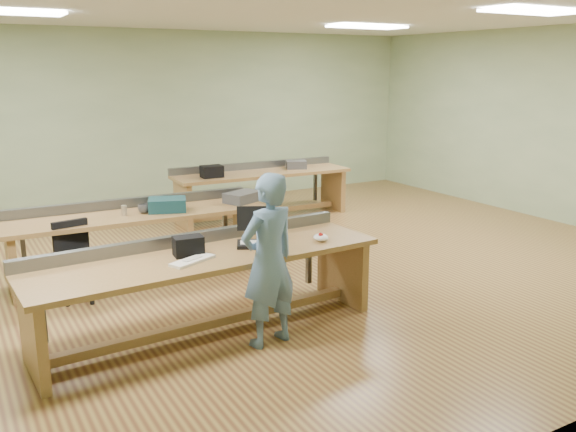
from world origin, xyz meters
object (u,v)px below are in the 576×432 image
object	(u,v)px
parts_bin_teal	(167,205)
mug	(144,209)
workbench_front	(207,273)
workbench_mid	(138,229)
workbench_back	(261,183)
camera_bag	(188,246)
task_chair	(78,271)
laptop_base	(253,244)
parts_bin_grey	(243,197)
person	(269,260)
drinks_can	(124,210)

from	to	relation	value
parts_bin_teal	mug	xyz separation A→B (m)	(-0.27, 0.03, -0.02)
workbench_front	parts_bin_teal	size ratio (longest dim) A/B	7.69
workbench_front	workbench_mid	bearing A→B (deg)	89.53
workbench_mid	mug	xyz separation A→B (m)	(0.06, -0.08, 0.24)
workbench_back	camera_bag	xyz separation A→B (m)	(-2.63, -3.68, 0.28)
workbench_front	mug	bearing A→B (deg)	87.62
task_chair	mug	xyz separation A→B (m)	(0.84, 0.37, 0.50)
camera_bag	workbench_front	bearing A→B (deg)	-2.12
laptop_base	parts_bin_grey	bearing A→B (deg)	93.16
mug	workbench_back	bearing A→B (deg)	37.19
camera_bag	parts_bin_teal	distance (m)	1.80
camera_bag	mug	world-z (taller)	camera_bag
laptop_base	camera_bag	distance (m)	0.63
person	camera_bag	size ratio (longest dim) A/B	5.95
laptop_base	parts_bin_grey	world-z (taller)	parts_bin_grey
workbench_back	person	xyz separation A→B (m)	(-2.11, -4.19, 0.21)
mug	camera_bag	bearing A→B (deg)	-94.50
camera_bag	workbench_mid	bearing A→B (deg)	93.96
camera_bag	drinks_can	world-z (taller)	camera_bag
laptop_base	drinks_can	world-z (taller)	drinks_can
workbench_front	parts_bin_grey	size ratio (longest dim) A/B	7.24
task_chair	parts_bin_grey	world-z (taller)	parts_bin_grey
workbench_front	workbench_mid	size ratio (longest dim) A/B	1.11
workbench_back	laptop_base	size ratio (longest dim) A/B	9.68
workbench_front	parts_bin_teal	bearing A→B (deg)	79.02
workbench_front	mug	size ratio (longest dim) A/B	24.72
workbench_back	workbench_front	bearing A→B (deg)	-121.85
workbench_front	drinks_can	size ratio (longest dim) A/B	28.66
task_chair	laptop_base	bearing A→B (deg)	-56.62
parts_bin_teal	mug	bearing A→B (deg)	173.64
workbench_front	camera_bag	bearing A→B (deg)	168.66
workbench_back	laptop_base	bearing A→B (deg)	-116.52
workbench_front	drinks_can	distance (m)	1.85
mug	drinks_can	size ratio (longest dim) A/B	1.16
workbench_mid	drinks_can	distance (m)	0.30
workbench_mid	camera_bag	bearing A→B (deg)	-90.54
laptop_base	mug	distance (m)	1.87
drinks_can	laptop_base	bearing A→B (deg)	-68.52
workbench_mid	task_chair	size ratio (longest dim) A/B	3.58
person	task_chair	distance (m)	2.33
workbench_mid	laptop_base	distance (m)	1.97
mug	person	bearing A→B (deg)	-80.46
laptop_base	task_chair	xyz separation A→B (m)	(-1.33, 1.43, -0.47)
workbench_back	parts_bin_teal	world-z (taller)	parts_bin_teal
parts_bin_teal	person	bearing A→B (deg)	-87.04
mug	task_chair	bearing A→B (deg)	-156.11
task_chair	parts_bin_teal	bearing A→B (deg)	7.72
parts_bin_teal	drinks_can	size ratio (longest dim) A/B	3.73
person	camera_bag	bearing A→B (deg)	-55.68
workbench_mid	parts_bin_teal	world-z (taller)	parts_bin_teal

